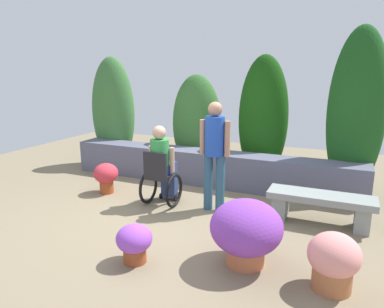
{
  "coord_description": "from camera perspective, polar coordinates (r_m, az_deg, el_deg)",
  "views": [
    {
      "loc": [
        2.44,
        -4.47,
        2.19
      ],
      "look_at": [
        0.16,
        0.69,
        0.85
      ],
      "focal_mm": 33.39,
      "sensor_mm": 36.0,
      "label": 1
    }
  ],
  "objects": [
    {
      "name": "ground_plane",
      "position": [
        5.55,
        -4.45,
        -9.93
      ],
      "size": [
        11.8,
        11.8,
        0.0
      ],
      "primitive_type": "plane",
      "color": "#807258"
    },
    {
      "name": "stone_retaining_wall",
      "position": [
        6.97,
        2.43,
        -2.17
      ],
      "size": [
        5.78,
        0.54,
        0.65
      ],
      "primitive_type": "cube",
      "color": "slate",
      "rests_on": "ground"
    },
    {
      "name": "hedge_backdrop",
      "position": [
        7.33,
        4.83,
        5.96
      ],
      "size": [
        6.09,
        0.97,
        2.92
      ],
      "color": "#3A6F36",
      "rests_on": "ground"
    },
    {
      "name": "stone_bench",
      "position": [
        5.51,
        19.8,
        -7.52
      ],
      "size": [
        1.48,
        0.45,
        0.45
      ],
      "rotation": [
        0.0,
        0.0,
        0.13
      ],
      "color": "gray",
      "rests_on": "ground"
    },
    {
      "name": "person_in_wheelchair",
      "position": [
        5.84,
        -4.87,
        -2.26
      ],
      "size": [
        0.53,
        0.66,
        1.33
      ],
      "rotation": [
        0.0,
        0.0,
        0.2
      ],
      "color": "black",
      "rests_on": "ground"
    },
    {
      "name": "person_standing_companion",
      "position": [
        5.49,
        3.64,
        0.77
      ],
      "size": [
        0.49,
        0.3,
        1.72
      ],
      "rotation": [
        0.0,
        0.0,
        0.28
      ],
      "color": "#2B526F",
      "rests_on": "ground"
    },
    {
      "name": "flower_pot_purple_near",
      "position": [
        4.17,
        8.65,
        -11.98
      ],
      "size": [
        0.83,
        0.83,
        0.77
      ],
      "color": "#BB6641",
      "rests_on": "ground"
    },
    {
      "name": "flower_pot_terracotta_by_wall",
      "position": [
        4.29,
        -9.2,
        -13.65
      ],
      "size": [
        0.42,
        0.42,
        0.46
      ],
      "color": "brown",
      "rests_on": "ground"
    },
    {
      "name": "flower_pot_red_accent",
      "position": [
        4.0,
        21.67,
        -15.51
      ],
      "size": [
        0.52,
        0.52,
        0.61
      ],
      "color": "#AC623C",
      "rests_on": "ground"
    },
    {
      "name": "flower_pot_small_foreground",
      "position": [
        6.62,
        -13.57,
        -3.39
      ],
      "size": [
        0.44,
        0.44,
        0.55
      ],
      "color": "#9E431F",
      "rests_on": "ground"
    }
  ]
}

